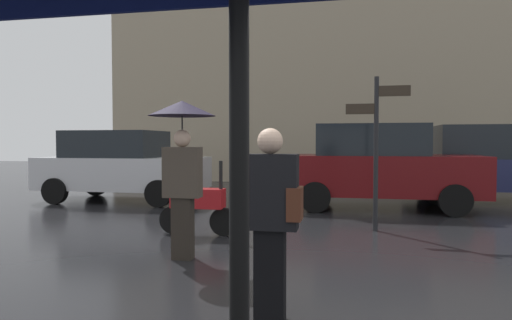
{
  "coord_description": "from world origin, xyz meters",
  "views": [
    {
      "loc": [
        0.7,
        -2.48,
        1.53
      ],
      "look_at": [
        -0.97,
        5.77,
        1.21
      ],
      "focal_mm": 31.74,
      "sensor_mm": 36.0,
      "label": 1
    }
  ],
  "objects": [
    {
      "name": "street_signpost",
      "position": [
        1.19,
        5.59,
        1.63
      ],
      "size": [
        1.08,
        0.08,
        2.67
      ],
      "color": "black",
      "rests_on": "ground"
    },
    {
      "name": "pedestrian_with_bag",
      "position": [
        0.07,
        1.31,
        0.94
      ],
      "size": [
        0.51,
        0.24,
        1.66
      ],
      "rotation": [
        0.0,
        0.0,
        4.2
      ],
      "color": "black",
      "rests_on": "ground"
    },
    {
      "name": "parked_car_left",
      "position": [
        1.39,
        8.31,
        1.0
      ],
      "size": [
        4.42,
        1.97,
        1.95
      ],
      "rotation": [
        0.0,
        0.0,
        3.0
      ],
      "color": "#590C0F",
      "rests_on": "ground"
    },
    {
      "name": "parked_car_distant",
      "position": [
        -5.12,
        8.44,
        0.94
      ],
      "size": [
        4.24,
        2.05,
        1.84
      ],
      "rotation": [
        0.0,
        0.0,
        3.16
      ],
      "color": "silver",
      "rests_on": "ground"
    },
    {
      "name": "parked_car_right",
      "position": [
        4.3,
        10.19,
        1.0
      ],
      "size": [
        4.25,
        2.03,
        1.98
      ],
      "rotation": [
        0.0,
        0.0,
        0.06
      ],
      "color": "#1E234C",
      "rests_on": "ground"
    },
    {
      "name": "pedestrian_with_umbrella",
      "position": [
        -1.41,
        3.11,
        1.53
      ],
      "size": [
        0.88,
        0.88,
        2.08
      ],
      "rotation": [
        0.0,
        0.0,
        5.05
      ],
      "color": "#2A241E",
      "rests_on": "ground"
    },
    {
      "name": "parked_scooter",
      "position": [
        -1.78,
        4.66,
        0.55
      ],
      "size": [
        1.34,
        0.32,
        1.23
      ],
      "rotation": [
        0.0,
        0.0,
        0.17
      ],
      "color": "black",
      "rests_on": "ground"
    },
    {
      "name": "building_block",
      "position": [
        0.0,
        16.01,
        6.29
      ],
      "size": [
        17.57,
        2.83,
        12.58
      ],
      "primitive_type": "cube",
      "color": "gray",
      "rests_on": "ground"
    }
  ]
}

